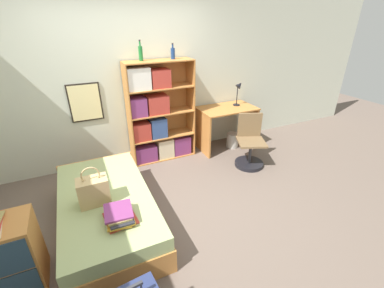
# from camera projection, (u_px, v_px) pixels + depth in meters

# --- Properties ---
(ground_plane) EXTENTS (14.00, 14.00, 0.00)m
(ground_plane) POSITION_uv_depth(u_px,v_px,m) (166.00, 208.00, 3.30)
(ground_plane) COLOR #66564C
(wall_back) EXTENTS (10.00, 0.09, 2.60)m
(wall_back) POSITION_uv_depth(u_px,v_px,m) (128.00, 82.00, 3.98)
(wall_back) COLOR beige
(wall_back) RESTS_ON ground_plane
(bed) EXTENTS (0.99, 1.82, 0.44)m
(bed) POSITION_uv_depth(u_px,v_px,m) (107.00, 210.00, 2.95)
(bed) COLOR #B77538
(bed) RESTS_ON ground_plane
(handbag) EXTENTS (0.31, 0.19, 0.44)m
(handbag) POSITION_uv_depth(u_px,v_px,m) (94.00, 191.00, 2.66)
(handbag) COLOR tan
(handbag) RESTS_ON bed
(book_stack_on_bed) EXTENTS (0.31, 0.37, 0.11)m
(book_stack_on_bed) POSITION_uv_depth(u_px,v_px,m) (119.00, 215.00, 2.48)
(book_stack_on_bed) COLOR #B2382D
(book_stack_on_bed) RESTS_ON bed
(dresser) EXTENTS (0.55, 0.44, 0.71)m
(dresser) POSITION_uv_depth(u_px,v_px,m) (4.00, 259.00, 2.19)
(dresser) COLOR #B77538
(dresser) RESTS_ON ground_plane
(bookcase) EXTENTS (1.07, 0.35, 1.64)m
(bookcase) POSITION_uv_depth(u_px,v_px,m) (156.00, 118.00, 4.17)
(bookcase) COLOR #B77538
(bookcase) RESTS_ON ground_plane
(bottle_green) EXTENTS (0.06, 0.06, 0.29)m
(bottle_green) POSITION_uv_depth(u_px,v_px,m) (141.00, 53.00, 3.70)
(bottle_green) COLOR #1E6B2D
(bottle_green) RESTS_ON bookcase
(bottle_brown) EXTENTS (0.06, 0.06, 0.23)m
(bottle_brown) POSITION_uv_depth(u_px,v_px,m) (173.00, 53.00, 3.87)
(bottle_brown) COLOR navy
(bottle_brown) RESTS_ON bookcase
(desk) EXTENTS (1.00, 0.62, 0.77)m
(desk) POSITION_uv_depth(u_px,v_px,m) (226.00, 121.00, 4.65)
(desk) COLOR #B77538
(desk) RESTS_ON ground_plane
(desk_lamp) EXTENTS (0.17, 0.12, 0.44)m
(desk_lamp) POSITION_uv_depth(u_px,v_px,m) (239.00, 89.00, 4.54)
(desk_lamp) COLOR black
(desk_lamp) RESTS_ON desk
(desk_chair) EXTENTS (0.55, 0.55, 0.84)m
(desk_chair) POSITION_uv_depth(u_px,v_px,m) (250.00, 150.00, 4.19)
(desk_chair) COLOR black
(desk_chair) RESTS_ON ground_plane
(waste_bin) EXTENTS (0.22, 0.22, 0.27)m
(waste_bin) POSITION_uv_depth(u_px,v_px,m) (232.00, 140.00, 4.81)
(waste_bin) COLOR #B7B2A8
(waste_bin) RESTS_ON ground_plane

